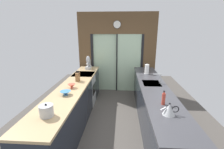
{
  "coord_description": "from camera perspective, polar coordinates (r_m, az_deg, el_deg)",
  "views": [
    {
      "loc": [
        0.19,
        -3.04,
        2.13
      ],
      "look_at": [
        -0.06,
        0.74,
        1.06
      ],
      "focal_mm": 25.35,
      "sensor_mm": 36.0,
      "label": 1
    }
  ],
  "objects": [
    {
      "name": "kettle",
      "position": [
        2.52,
        19.95,
        -11.78
      ],
      "size": [
        0.27,
        0.19,
        0.19
      ],
      "color": "#B7BABC",
      "rests_on": "right_counter_run"
    },
    {
      "name": "right_counter_run",
      "position": [
        3.8,
        14.55,
        -10.76
      ],
      "size": [
        0.62,
        3.8,
        0.92
      ],
      "color": "#1E232D",
      "rests_on": "ground_plane"
    },
    {
      "name": "sink_faucet",
      "position": [
        3.84,
        16.63,
        -0.84
      ],
      "size": [
        0.19,
        0.02,
        0.23
      ],
      "color": "#B7BABC",
      "rests_on": "right_counter_run"
    },
    {
      "name": "mixing_bowl_near",
      "position": [
        3.19,
        -16.41,
        -6.37
      ],
      "size": [
        0.21,
        0.21,
        0.08
      ],
      "color": "teal",
      "rests_on": "left_counter_run"
    },
    {
      "name": "stand_mixer",
      "position": [
        5.11,
        -8.51,
        3.77
      ],
      "size": [
        0.17,
        0.27,
        0.42
      ],
      "color": "#B7BABC",
      "rests_on": "left_counter_run"
    },
    {
      "name": "mixing_bowl_far",
      "position": [
        3.52,
        -14.33,
        -4.0
      ],
      "size": [
        0.16,
        0.16,
        0.09
      ],
      "color": "#BC4C38",
      "rests_on": "left_counter_run"
    },
    {
      "name": "soap_bottle",
      "position": [
        2.8,
        18.1,
        -8.28
      ],
      "size": [
        0.06,
        0.06,
        0.24
      ],
      "color": "#B23D2D",
      "rests_on": "right_counter_run"
    },
    {
      "name": "left_counter_run",
      "position": [
        3.75,
        -13.99,
        -11.1
      ],
      "size": [
        0.62,
        3.8,
        0.92
      ],
      "color": "#1E232D",
      "rests_on": "ground_plane"
    },
    {
      "name": "stock_pot",
      "position": [
        2.52,
        -22.56,
        -11.95
      ],
      "size": [
        0.2,
        0.2,
        0.2
      ],
      "color": "#B7BABC",
      "rests_on": "left_counter_run"
    },
    {
      "name": "oven_range",
      "position": [
        4.73,
        -9.93,
        -5.18
      ],
      "size": [
        0.6,
        0.6,
        0.92
      ],
      "color": "#B7BABC",
      "rests_on": "ground_plane"
    },
    {
      "name": "paper_towel_roll",
      "position": [
        4.59,
        12.46,
        1.85
      ],
      "size": [
        0.14,
        0.14,
        0.3
      ],
      "color": "#B7BABC",
      "rests_on": "right_counter_run"
    },
    {
      "name": "knife_block",
      "position": [
        3.94,
        -12.28,
        -0.82
      ],
      "size": [
        0.08,
        0.14,
        0.26
      ],
      "color": "brown",
      "rests_on": "left_counter_run"
    },
    {
      "name": "ground_plane",
      "position": [
        4.23,
        0.7,
        -14.64
      ],
      "size": [
        5.04,
        7.6,
        0.02
      ],
      "primitive_type": "cube",
      "color": "#4C4742"
    },
    {
      "name": "back_wall_unit",
      "position": [
        5.48,
        1.79,
        9.4
      ],
      "size": [
        2.64,
        0.12,
        2.7
      ],
      "color": "brown",
      "rests_on": "ground_plane"
    }
  ]
}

